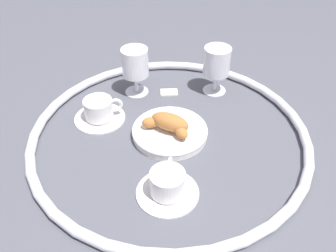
{
  "coord_description": "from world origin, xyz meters",
  "views": [
    {
      "loc": [
        -0.11,
        0.69,
        0.61
      ],
      "look_at": [
        0.0,
        -0.01,
        0.03
      ],
      "focal_mm": 39.07,
      "sensor_mm": 36.0,
      "label": 1
    }
  ],
  "objects_px": {
    "pastry_plate": "(168,131)",
    "juice_glass_right": "(217,63)",
    "croissant_large": "(167,123)",
    "coffee_cup_near": "(99,111)",
    "coffee_cup_far": "(168,185)",
    "sugar_packet": "(169,92)",
    "juice_glass_left": "(135,64)"
  },
  "relations": [
    {
      "from": "coffee_cup_near",
      "to": "sugar_packet",
      "type": "xyz_separation_m",
      "value": [
        -0.16,
        -0.15,
        -0.02
      ]
    },
    {
      "from": "pastry_plate",
      "to": "coffee_cup_near",
      "type": "xyz_separation_m",
      "value": [
        0.19,
        -0.04,
        0.01
      ]
    },
    {
      "from": "sugar_packet",
      "to": "coffee_cup_near",
      "type": "bearing_deg",
      "value": 31.32
    },
    {
      "from": "coffee_cup_far",
      "to": "juice_glass_right",
      "type": "distance_m",
      "value": 0.42
    },
    {
      "from": "coffee_cup_far",
      "to": "sugar_packet",
      "type": "bearing_deg",
      "value": -81.19
    },
    {
      "from": "juice_glass_left",
      "to": "sugar_packet",
      "type": "distance_m",
      "value": 0.13
    },
    {
      "from": "juice_glass_left",
      "to": "coffee_cup_far",
      "type": "bearing_deg",
      "value": 112.75
    },
    {
      "from": "croissant_large",
      "to": "coffee_cup_far",
      "type": "relative_size",
      "value": 0.96
    },
    {
      "from": "croissant_large",
      "to": "coffee_cup_far",
      "type": "xyz_separation_m",
      "value": [
        -0.03,
        0.19,
        -0.02
      ]
    },
    {
      "from": "pastry_plate",
      "to": "juice_glass_right",
      "type": "distance_m",
      "value": 0.26
    },
    {
      "from": "coffee_cup_near",
      "to": "juice_glass_left",
      "type": "distance_m",
      "value": 0.17
    },
    {
      "from": "juice_glass_left",
      "to": "sugar_packet",
      "type": "height_order",
      "value": "juice_glass_left"
    },
    {
      "from": "pastry_plate",
      "to": "croissant_large",
      "type": "bearing_deg",
      "value": 72.48
    },
    {
      "from": "coffee_cup_near",
      "to": "croissant_large",
      "type": "bearing_deg",
      "value": 168.23
    },
    {
      "from": "pastry_plate",
      "to": "juice_glass_left",
      "type": "bearing_deg",
      "value": -55.27
    },
    {
      "from": "coffee_cup_near",
      "to": "juice_glass_right",
      "type": "xyz_separation_m",
      "value": [
        -0.29,
        -0.19,
        0.07
      ]
    },
    {
      "from": "croissant_large",
      "to": "juice_glass_right",
      "type": "relative_size",
      "value": 0.93
    },
    {
      "from": "pastry_plate",
      "to": "coffee_cup_far",
      "type": "relative_size",
      "value": 1.41
    },
    {
      "from": "croissant_large",
      "to": "juice_glass_right",
      "type": "xyz_separation_m",
      "value": [
        -0.1,
        -0.23,
        0.05
      ]
    },
    {
      "from": "coffee_cup_near",
      "to": "juice_glass_left",
      "type": "relative_size",
      "value": 0.97
    },
    {
      "from": "pastry_plate",
      "to": "croissant_large",
      "type": "height_order",
      "value": "croissant_large"
    },
    {
      "from": "juice_glass_right",
      "to": "croissant_large",
      "type": "bearing_deg",
      "value": 65.28
    },
    {
      "from": "croissant_large",
      "to": "sugar_packet",
      "type": "bearing_deg",
      "value": -81.92
    },
    {
      "from": "coffee_cup_near",
      "to": "juice_glass_right",
      "type": "relative_size",
      "value": 0.97
    },
    {
      "from": "pastry_plate",
      "to": "coffee_cup_near",
      "type": "bearing_deg",
      "value": -10.84
    },
    {
      "from": "coffee_cup_near",
      "to": "juice_glass_right",
      "type": "bearing_deg",
      "value": -147.71
    },
    {
      "from": "coffee_cup_near",
      "to": "juice_glass_left",
      "type": "xyz_separation_m",
      "value": [
        -0.07,
        -0.14,
        0.07
      ]
    },
    {
      "from": "coffee_cup_far",
      "to": "pastry_plate",
      "type": "bearing_deg",
      "value": -80.87
    },
    {
      "from": "coffee_cup_near",
      "to": "sugar_packet",
      "type": "relative_size",
      "value": 2.72
    },
    {
      "from": "croissant_large",
      "to": "juice_glass_left",
      "type": "height_order",
      "value": "juice_glass_left"
    },
    {
      "from": "pastry_plate",
      "to": "juice_glass_right",
      "type": "relative_size",
      "value": 1.37
    },
    {
      "from": "juice_glass_right",
      "to": "sugar_packet",
      "type": "bearing_deg",
      "value": 14.37
    }
  ]
}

